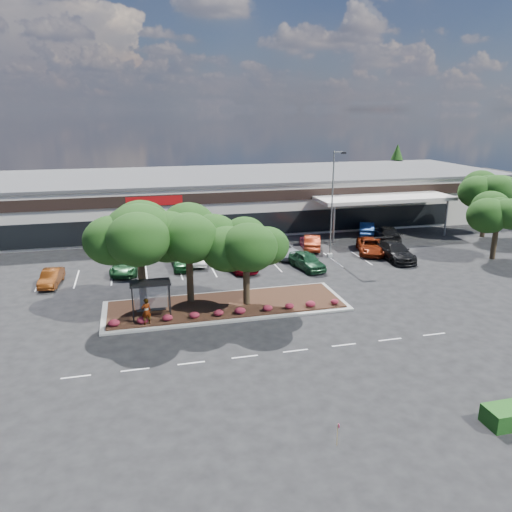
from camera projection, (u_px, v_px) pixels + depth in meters
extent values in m
plane|color=black|center=(266.00, 326.00, 34.12)|extent=(160.00, 160.00, 0.00)
cube|color=silver|center=(198.00, 199.00, 64.91)|extent=(80.00, 20.00, 6.00)
cube|color=#4C4C4E|center=(197.00, 175.00, 64.04)|extent=(80.40, 20.40, 0.30)
cube|color=black|center=(209.00, 198.00, 55.05)|extent=(80.00, 0.25, 1.20)
cube|color=black|center=(210.00, 227.00, 55.96)|extent=(60.00, 0.18, 2.60)
cube|color=#AA0C0E|center=(154.00, 201.00, 53.59)|extent=(6.00, 0.12, 1.00)
cube|color=silver|center=(384.00, 198.00, 57.55)|extent=(16.00, 5.00, 0.40)
cylinder|color=gray|center=(334.00, 225.00, 54.70)|extent=(0.24, 0.24, 4.20)
cylinder|color=gray|center=(446.00, 218.00, 57.97)|extent=(0.24, 0.24, 4.20)
cube|color=#989893|center=(226.00, 306.00, 37.35)|extent=(18.00, 6.00, 0.15)
cube|color=#412319|center=(226.00, 304.00, 37.32)|extent=(17.20, 5.20, 0.12)
cube|color=silver|center=(76.00, 377.00, 27.59)|extent=(1.60, 0.12, 0.01)
cube|color=silver|center=(135.00, 370.00, 28.34)|extent=(1.60, 0.12, 0.01)
cube|color=silver|center=(191.00, 363.00, 29.09)|extent=(1.60, 0.12, 0.01)
cube|color=silver|center=(245.00, 357.00, 29.83)|extent=(1.60, 0.12, 0.01)
cube|color=silver|center=(295.00, 351.00, 30.58)|extent=(1.60, 0.12, 0.01)
cube|color=silver|center=(344.00, 345.00, 31.33)|extent=(1.60, 0.12, 0.01)
cube|color=silver|center=(390.00, 339.00, 32.07)|extent=(1.60, 0.12, 0.01)
cube|color=silver|center=(434.00, 334.00, 32.82)|extent=(1.60, 0.12, 0.01)
cube|color=silver|center=(40.00, 282.00, 42.83)|extent=(0.12, 5.00, 0.01)
cube|color=silver|center=(76.00, 279.00, 43.53)|extent=(0.12, 5.00, 0.01)
cube|color=silver|center=(112.00, 276.00, 44.23)|extent=(0.12, 5.00, 0.01)
cube|color=silver|center=(147.00, 274.00, 44.93)|extent=(0.12, 5.00, 0.01)
cube|color=silver|center=(180.00, 271.00, 45.63)|extent=(0.12, 5.00, 0.01)
cube|color=silver|center=(212.00, 269.00, 46.33)|extent=(0.12, 5.00, 0.01)
cube|color=silver|center=(244.00, 266.00, 47.03)|extent=(0.12, 5.00, 0.01)
cube|color=silver|center=(274.00, 264.00, 47.73)|extent=(0.12, 5.00, 0.01)
cube|color=silver|center=(304.00, 262.00, 48.43)|extent=(0.12, 5.00, 0.01)
cube|color=silver|center=(333.00, 260.00, 49.13)|extent=(0.12, 5.00, 0.01)
cube|color=silver|center=(361.00, 258.00, 49.83)|extent=(0.12, 5.00, 0.01)
cube|color=silver|center=(388.00, 256.00, 50.53)|extent=(0.12, 5.00, 0.01)
cylinder|color=black|center=(133.00, 299.00, 34.86)|extent=(0.08, 0.08, 2.50)
cylinder|color=black|center=(169.00, 296.00, 35.44)|extent=(0.08, 0.08, 2.50)
cylinder|color=black|center=(133.00, 305.00, 33.65)|extent=(0.08, 0.08, 2.50)
cylinder|color=black|center=(170.00, 302.00, 34.23)|extent=(0.08, 0.08, 2.50)
cube|color=black|center=(150.00, 283.00, 34.18)|extent=(2.75, 1.55, 0.10)
cube|color=silver|center=(151.00, 295.00, 35.12)|extent=(2.30, 0.03, 2.00)
cube|color=black|center=(152.00, 310.00, 35.01)|extent=(2.00, 0.35, 0.06)
cone|color=#183A13|center=(396.00, 171.00, 81.73)|extent=(3.96, 3.96, 9.00)
imported|color=#594C47|center=(146.00, 311.00, 33.53)|extent=(0.77, 0.61, 1.84)
cube|color=#989893|center=(330.00, 256.00, 49.84)|extent=(0.50, 0.50, 0.40)
cylinder|color=gray|center=(332.00, 204.00, 48.36)|extent=(0.14, 0.14, 10.10)
cube|color=gray|center=(339.00, 152.00, 47.11)|extent=(0.91, 0.27, 0.14)
cube|color=black|center=(343.00, 153.00, 47.27)|extent=(0.47, 0.33, 0.18)
cube|color=tan|center=(337.00, 435.00, 21.80)|extent=(0.03, 0.03, 1.09)
cube|color=#EE3E85|center=(339.00, 426.00, 21.68)|extent=(0.02, 0.14, 0.18)
imported|color=#652C0C|center=(51.00, 278.00, 41.88)|extent=(1.82, 4.14, 1.32)
imported|color=#194722|center=(127.00, 265.00, 45.07)|extent=(3.29, 5.41, 1.40)
imported|color=#195125|center=(182.00, 260.00, 46.40)|extent=(1.81, 4.44, 1.51)
imported|color=silver|center=(199.00, 255.00, 47.94)|extent=(2.58, 5.17, 1.63)
imported|color=maroon|center=(239.00, 263.00, 45.77)|extent=(3.51, 5.28, 1.35)
imported|color=#B6BAC2|center=(282.00, 250.00, 50.10)|extent=(2.95, 5.27, 1.39)
imported|color=#1C4729|center=(307.00, 261.00, 46.12)|extent=(2.68, 4.92, 1.59)
imported|color=black|center=(395.00, 251.00, 48.97)|extent=(2.65, 5.93, 1.69)
imported|color=maroon|center=(371.00, 246.00, 51.17)|extent=(4.21, 6.00, 1.52)
imported|color=maroon|center=(103.00, 244.00, 51.97)|extent=(3.70, 5.58, 1.43)
imported|color=navy|center=(138.00, 244.00, 51.83)|extent=(3.08, 4.82, 1.53)
imported|color=navy|center=(202.00, 242.00, 52.53)|extent=(3.32, 5.33, 1.66)
imported|color=#611506|center=(238.00, 243.00, 52.33)|extent=(3.09, 4.87, 1.52)
imported|color=navy|center=(241.00, 240.00, 53.25)|extent=(2.91, 5.15, 1.65)
imported|color=#9B2B12|center=(312.00, 242.00, 52.69)|extent=(3.14, 5.01, 1.56)
imported|color=maroon|center=(309.00, 243.00, 52.74)|extent=(2.05, 4.29, 1.36)
imported|color=navy|center=(366.00, 228.00, 58.90)|extent=(3.41, 4.95, 1.54)
imported|color=black|center=(387.00, 234.00, 55.76)|extent=(4.01, 6.37, 1.72)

